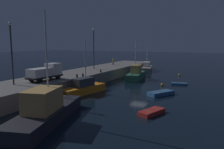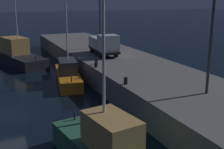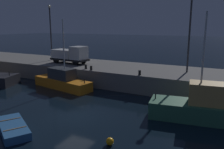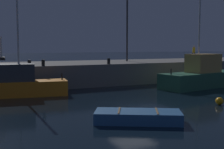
% 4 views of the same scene
% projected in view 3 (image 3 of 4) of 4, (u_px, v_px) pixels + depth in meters
% --- Properties ---
extents(ground_plane, '(320.00, 320.00, 0.00)m').
position_uv_depth(ground_plane, '(74.00, 116.00, 18.63)').
color(ground_plane, black).
extents(pier_quay, '(61.27, 8.36, 2.04)m').
position_uv_depth(pier_quay, '(133.00, 76.00, 29.00)').
color(pier_quay, slate).
rests_on(pier_quay, ground).
extents(fishing_trawler_red, '(8.09, 3.38, 7.90)m').
position_uv_depth(fishing_trawler_red, '(62.00, 81.00, 26.93)').
color(fishing_trawler_red, orange).
rests_on(fishing_trawler_red, ground).
extents(fishing_boat_white, '(8.93, 3.88, 8.21)m').
position_uv_depth(fishing_boat_white, '(207.00, 108.00, 17.64)').
color(fishing_boat_white, '#2D6647').
rests_on(fishing_boat_white, ground).
extents(dinghy_orange_near, '(4.36, 3.44, 0.59)m').
position_uv_depth(dinghy_orange_near, '(13.00, 128.00, 15.93)').
color(dinghy_orange_near, '#2D6099').
rests_on(dinghy_orange_near, ground).
extents(mooring_buoy_mid, '(0.48, 0.48, 0.48)m').
position_uv_depth(mooring_buoy_mid, '(110.00, 141.00, 14.12)').
color(mooring_buoy_mid, orange).
rests_on(mooring_buoy_mid, ground).
extents(lamp_post_west, '(0.44, 0.44, 8.16)m').
position_uv_depth(lamp_post_west, '(51.00, 28.00, 34.37)').
color(lamp_post_west, '#38383D').
rests_on(lamp_post_west, pier_quay).
extents(lamp_post_east, '(0.44, 0.44, 8.50)m').
position_uv_depth(lamp_post_east, '(190.00, 28.00, 25.11)').
color(lamp_post_east, '#38383D').
rests_on(lamp_post_east, pier_quay).
extents(utility_truck, '(5.66, 2.36, 2.42)m').
position_uv_depth(utility_truck, '(70.00, 55.00, 31.88)').
color(utility_truck, black).
rests_on(utility_truck, pier_quay).
extents(bollard_west, '(0.28, 0.28, 0.52)m').
position_uv_depth(bollard_west, '(91.00, 68.00, 27.11)').
color(bollard_west, black).
rests_on(bollard_west, pier_quay).
extents(bollard_central, '(0.28, 0.28, 0.53)m').
position_uv_depth(bollard_central, '(140.00, 73.00, 24.44)').
color(bollard_central, black).
rests_on(bollard_central, pier_quay).
extents(bollard_east, '(0.28, 0.28, 0.50)m').
position_uv_depth(bollard_east, '(86.00, 67.00, 27.96)').
color(bollard_east, black).
rests_on(bollard_east, pier_quay).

